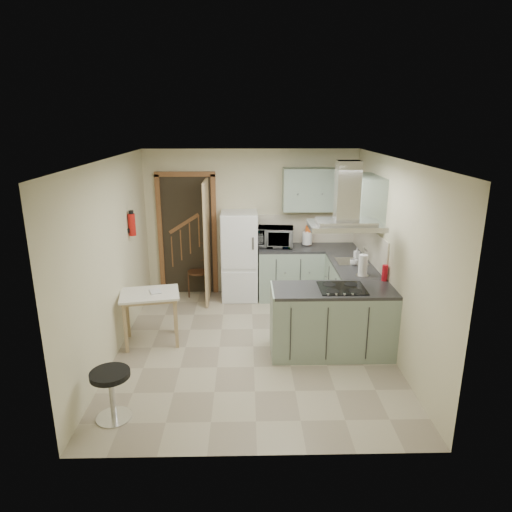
{
  "coord_description": "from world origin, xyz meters",
  "views": [
    {
      "loc": [
        -0.09,
        -5.58,
        2.96
      ],
      "look_at": [
        0.05,
        0.45,
        1.15
      ],
      "focal_mm": 32.0,
      "sensor_mm": 36.0,
      "label": 1
    }
  ],
  "objects_px": {
    "extractor_hood": "(346,226)",
    "bentwood_chair": "(198,272)",
    "fridge": "(240,256)",
    "stool": "(112,395)",
    "drop_leaf_table": "(151,318)",
    "peninsula": "(332,321)",
    "microwave": "(275,237)"
  },
  "relations": [
    {
      "from": "fridge",
      "to": "drop_leaf_table",
      "type": "bearing_deg",
      "value": -126.21
    },
    {
      "from": "extractor_hood",
      "to": "bentwood_chair",
      "type": "distance_m",
      "value": 3.22
    },
    {
      "from": "extractor_hood",
      "to": "microwave",
      "type": "relative_size",
      "value": 1.52
    },
    {
      "from": "stool",
      "to": "microwave",
      "type": "relative_size",
      "value": 0.91
    },
    {
      "from": "extractor_hood",
      "to": "microwave",
      "type": "xyz_separation_m",
      "value": [
        -0.72,
        2.03,
        -0.66
      ]
    },
    {
      "from": "fridge",
      "to": "stool",
      "type": "bearing_deg",
      "value": -110.94
    },
    {
      "from": "extractor_hood",
      "to": "microwave",
      "type": "height_order",
      "value": "extractor_hood"
    },
    {
      "from": "stool",
      "to": "microwave",
      "type": "height_order",
      "value": "microwave"
    },
    {
      "from": "extractor_hood",
      "to": "stool",
      "type": "relative_size",
      "value": 1.67
    },
    {
      "from": "peninsula",
      "to": "extractor_hood",
      "type": "distance_m",
      "value": 1.27
    },
    {
      "from": "bentwood_chair",
      "to": "stool",
      "type": "relative_size",
      "value": 1.56
    },
    {
      "from": "bentwood_chair",
      "to": "microwave",
      "type": "height_order",
      "value": "microwave"
    },
    {
      "from": "extractor_hood",
      "to": "bentwood_chair",
      "type": "bearing_deg",
      "value": 133.96
    },
    {
      "from": "peninsula",
      "to": "drop_leaf_table",
      "type": "bearing_deg",
      "value": 171.77
    },
    {
      "from": "extractor_hood",
      "to": "stool",
      "type": "height_order",
      "value": "extractor_hood"
    },
    {
      "from": "fridge",
      "to": "peninsula",
      "type": "distance_m",
      "value": 2.35
    },
    {
      "from": "drop_leaf_table",
      "to": "bentwood_chair",
      "type": "bearing_deg",
      "value": 64.53
    },
    {
      "from": "peninsula",
      "to": "extractor_hood",
      "type": "xyz_separation_m",
      "value": [
        0.1,
        0.0,
        1.27
      ]
    },
    {
      "from": "peninsula",
      "to": "bentwood_chair",
      "type": "xyz_separation_m",
      "value": [
        -1.95,
        2.12,
        -0.03
      ]
    },
    {
      "from": "peninsula",
      "to": "stool",
      "type": "xyz_separation_m",
      "value": [
        -2.49,
        -1.33,
        -0.18
      ]
    },
    {
      "from": "fridge",
      "to": "extractor_hood",
      "type": "distance_m",
      "value": 2.57
    },
    {
      "from": "bentwood_chair",
      "to": "peninsula",
      "type": "bearing_deg",
      "value": -43.97
    },
    {
      "from": "drop_leaf_table",
      "to": "stool",
      "type": "xyz_separation_m",
      "value": [
        -0.07,
        -1.68,
        -0.09
      ]
    },
    {
      "from": "extractor_hood",
      "to": "stool",
      "type": "xyz_separation_m",
      "value": [
        -2.59,
        -1.33,
        -1.45
      ]
    },
    {
      "from": "drop_leaf_table",
      "to": "bentwood_chair",
      "type": "height_order",
      "value": "bentwood_chair"
    },
    {
      "from": "drop_leaf_table",
      "to": "microwave",
      "type": "relative_size",
      "value": 1.3
    },
    {
      "from": "bentwood_chair",
      "to": "stool",
      "type": "xyz_separation_m",
      "value": [
        -0.54,
        -3.46,
        -0.15
      ]
    },
    {
      "from": "fridge",
      "to": "stool",
      "type": "relative_size",
      "value": 2.78
    },
    {
      "from": "microwave",
      "to": "peninsula",
      "type": "bearing_deg",
      "value": -66.85
    },
    {
      "from": "microwave",
      "to": "drop_leaf_table",
      "type": "bearing_deg",
      "value": -130.87
    },
    {
      "from": "drop_leaf_table",
      "to": "bentwood_chair",
      "type": "xyz_separation_m",
      "value": [
        0.47,
        1.78,
        0.06
      ]
    },
    {
      "from": "peninsula",
      "to": "bentwood_chair",
      "type": "bearing_deg",
      "value": 132.53
    }
  ]
}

